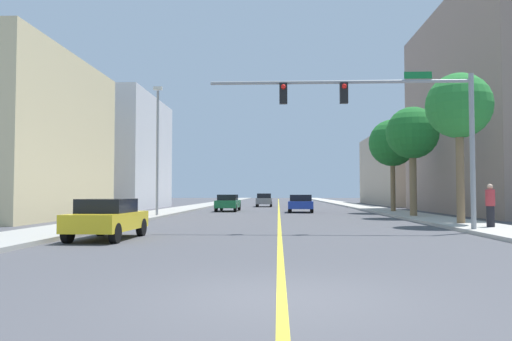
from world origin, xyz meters
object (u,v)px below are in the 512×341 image
(pedestrian, at_px, (490,205))
(palm_far, at_px, (392,143))
(car_yellow, at_px, (107,218))
(car_blue, at_px, (301,203))
(street_lamp, at_px, (157,144))
(palm_mid, at_px, (412,134))
(traffic_signal_mast, at_px, (388,112))
(car_gray, at_px, (264,200))
(palm_near, at_px, (459,107))
(car_green, at_px, (228,203))

(pedestrian, bearing_deg, palm_far, -175.49)
(car_yellow, height_order, pedestrian, pedestrian)
(car_blue, bearing_deg, palm_far, -6.05)
(street_lamp, relative_size, car_blue, 2.08)
(palm_mid, xyz_separation_m, palm_far, (0.46, 7.52, 0.14))
(street_lamp, distance_m, palm_mid, 16.09)
(traffic_signal_mast, bearing_deg, palm_far, 76.84)
(car_gray, relative_size, pedestrian, 2.25)
(palm_far, xyz_separation_m, car_blue, (-7.04, 1.10, -4.64))
(traffic_signal_mast, height_order, pedestrian, traffic_signal_mast)
(car_yellow, bearing_deg, palm_near, -151.63)
(palm_mid, xyz_separation_m, car_yellow, (-14.18, -14.72, -4.51))
(street_lamp, bearing_deg, traffic_signal_mast, -43.33)
(traffic_signal_mast, bearing_deg, palm_near, 42.78)
(street_lamp, bearing_deg, car_yellow, -82.68)
(car_yellow, bearing_deg, palm_mid, -132.18)
(palm_mid, bearing_deg, car_gray, 112.28)
(street_lamp, relative_size, car_gray, 2.04)
(street_lamp, xyz_separation_m, car_blue, (9.50, 8.54, -3.95))
(traffic_signal_mast, height_order, car_gray, traffic_signal_mast)
(traffic_signal_mast, distance_m, palm_near, 5.74)
(palm_far, xyz_separation_m, car_green, (-13.06, 3.08, -4.64))
(palm_near, distance_m, palm_far, 15.03)
(palm_near, relative_size, car_gray, 1.76)
(traffic_signal_mast, height_order, palm_far, palm_far)
(car_yellow, bearing_deg, street_lamp, -80.93)
(street_lamp, xyz_separation_m, palm_far, (16.54, 7.44, 0.69))
(palm_far, relative_size, pedestrian, 3.94)
(palm_near, bearing_deg, car_blue, 112.84)
(car_blue, distance_m, pedestrian, 20.06)
(traffic_signal_mast, bearing_deg, car_gray, 99.54)
(palm_near, bearing_deg, car_green, 125.29)
(palm_mid, distance_m, car_blue, 11.73)
(car_gray, height_order, car_blue, car_gray)
(palm_mid, relative_size, car_blue, 1.72)
(pedestrian, bearing_deg, traffic_signal_mast, -70.36)
(street_lamp, distance_m, car_gray, 25.25)
(palm_near, bearing_deg, pedestrian, -84.05)
(car_yellow, height_order, car_blue, car_blue)
(palm_far, height_order, car_blue, palm_far)
(car_green, bearing_deg, street_lamp, -107.37)
(car_green, distance_m, car_blue, 6.34)
(palm_mid, bearing_deg, palm_near, -88.38)
(palm_far, relative_size, car_yellow, 1.84)
(traffic_signal_mast, relative_size, car_blue, 2.67)
(palm_mid, height_order, car_gray, palm_mid)
(palm_mid, height_order, palm_far, palm_far)
(car_gray, relative_size, car_green, 0.89)
(palm_far, bearing_deg, pedestrian, -89.90)
(palm_far, distance_m, car_yellow, 27.03)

